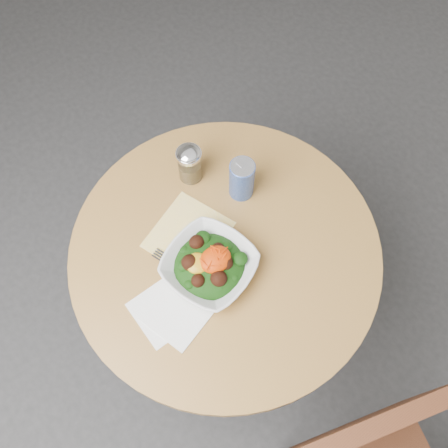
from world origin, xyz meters
The scene contains 8 objects.
ground centered at (0.00, 0.00, 0.00)m, with size 6.00×6.00×0.00m, color #2C2C2F.
table centered at (0.00, 0.00, 0.55)m, with size 0.90×0.90×0.75m.
cloth_napkin centered at (-0.06, 0.10, 0.75)m, with size 0.21×0.20×0.00m, color #EEB70C.
paper_napkins centered at (-0.23, -0.06, 0.75)m, with size 0.20×0.20×0.00m.
salad_bowl centered at (-0.07, -0.02, 0.78)m, with size 0.30×0.30×0.09m.
fork centered at (-0.13, 0.01, 0.76)m, with size 0.10×0.23×0.00m.
spice_shaker centered at (0.06, 0.26, 0.82)m, with size 0.08×0.08×0.14m.
beverage_can centered at (0.15, 0.12, 0.82)m, with size 0.07×0.07×0.14m.
Camera 1 is at (-0.34, -0.44, 2.07)m, focal length 40.00 mm.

